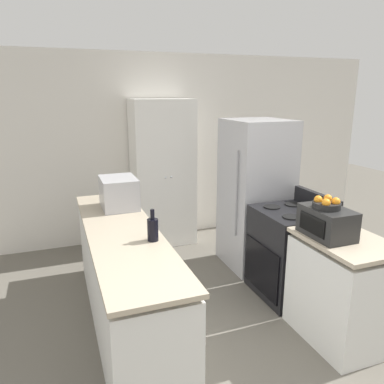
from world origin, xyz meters
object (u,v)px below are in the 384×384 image
(refrigerator, at_px, (255,195))
(wine_bottle, at_px, (153,229))
(toaster_oven, at_px, (327,222))
(pantry_cabinet, at_px, (163,173))
(microwave, at_px, (119,193))
(fruit_bowl, at_px, (327,204))
(stove, at_px, (289,252))

(refrigerator, xyz_separation_m, wine_bottle, (-1.53, -1.05, 0.13))
(wine_bottle, height_order, toaster_oven, wine_bottle)
(refrigerator, xyz_separation_m, toaster_oven, (-0.17, -1.45, 0.15))
(pantry_cabinet, bearing_deg, wine_bottle, -108.06)
(microwave, distance_m, fruit_bowl, 2.02)
(stove, xyz_separation_m, wine_bottle, (-1.51, -0.27, 0.55))
(stove, xyz_separation_m, refrigerator, (0.02, 0.78, 0.42))
(pantry_cabinet, xyz_separation_m, microwave, (-0.79, -1.12, 0.08))
(stove, relative_size, toaster_oven, 2.45)
(stove, bearing_deg, wine_bottle, -169.88)
(refrigerator, distance_m, microwave, 1.64)
(stove, height_order, microwave, microwave)
(toaster_oven, height_order, fruit_bowl, fruit_bowl)
(fruit_bowl, bearing_deg, pantry_cabinet, 104.68)
(wine_bottle, bearing_deg, refrigerator, 34.32)
(stove, distance_m, refrigerator, 0.88)
(refrigerator, distance_m, wine_bottle, 1.86)
(wine_bottle, bearing_deg, fruit_bowl, -16.74)
(pantry_cabinet, height_order, toaster_oven, pantry_cabinet)
(fruit_bowl, bearing_deg, wine_bottle, 163.26)
(wine_bottle, xyz_separation_m, toaster_oven, (1.37, -0.41, 0.02))
(stove, bearing_deg, microwave, 155.76)
(refrigerator, bearing_deg, pantry_cabinet, 128.28)
(pantry_cabinet, height_order, stove, pantry_cabinet)
(pantry_cabinet, height_order, refrigerator, pantry_cabinet)
(stove, relative_size, wine_bottle, 4.11)
(wine_bottle, bearing_deg, microwave, 95.62)
(stove, height_order, refrigerator, refrigerator)
(refrigerator, height_order, toaster_oven, refrigerator)
(wine_bottle, bearing_deg, pantry_cabinet, 71.94)
(microwave, height_order, toaster_oven, microwave)
(pantry_cabinet, relative_size, wine_bottle, 7.59)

